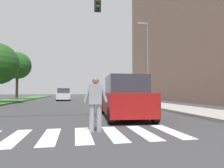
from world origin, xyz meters
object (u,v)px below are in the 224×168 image
street_lamp_right (147,55)px  pedestrian_performer (96,101)px  sedan_midblock (64,95)px  suv_crossing (125,98)px  tree_distant (17,66)px

street_lamp_right → pedestrian_performer: size_ratio=4.44×
pedestrian_performer → sedan_midblock: bearing=95.4°
suv_crossing → sedan_midblock: size_ratio=1.13×
tree_distant → pedestrian_performer: (9.00, -25.02, -4.20)m
street_lamp_right → sedan_midblock: 14.33m
tree_distant → street_lamp_right: size_ratio=0.93×
street_lamp_right → tree_distant: bearing=136.5°
tree_distant → sedan_midblock: (6.92, -2.87, -4.34)m
tree_distant → suv_crossing: tree_distant is taller
pedestrian_performer → suv_crossing: suv_crossing is taller
tree_distant → pedestrian_performer: bearing=-70.2°
street_lamp_right → pedestrian_performer: 12.91m
suv_crossing → tree_distant: bearing=116.0°
sedan_midblock → suv_crossing: bearing=-78.8°
pedestrian_performer → suv_crossing: size_ratio=0.36×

